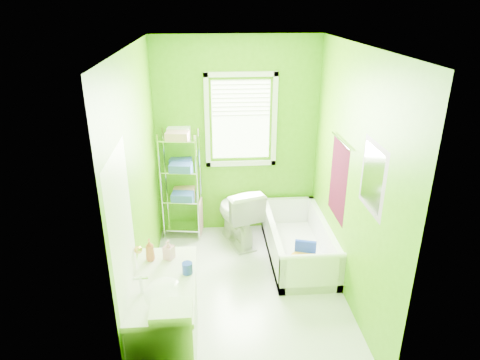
{
  "coord_description": "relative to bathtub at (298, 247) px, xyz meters",
  "views": [
    {
      "loc": [
        -0.38,
        -3.86,
        2.98
      ],
      "look_at": [
        -0.05,
        0.25,
        1.23
      ],
      "focal_mm": 32.0,
      "sensor_mm": 36.0,
      "label": 1
    }
  ],
  "objects": [
    {
      "name": "toilet",
      "position": [
        -0.72,
        0.45,
        0.25
      ],
      "size": [
        0.68,
        0.9,
        0.81
      ],
      "primitive_type": "imported",
      "rotation": [
        0.0,
        0.0,
        3.45
      ],
      "color": "white",
      "rests_on": "ground"
    },
    {
      "name": "wire_shelf_unit",
      "position": [
        -1.42,
        0.68,
        0.75
      ],
      "size": [
        0.53,
        0.43,
        1.49
      ],
      "color": "silver",
      "rests_on": "ground"
    },
    {
      "name": "ground",
      "position": [
        -0.7,
        -0.61,
        -0.16
      ],
      "size": [
        2.9,
        2.9,
        0.0
      ],
      "primitive_type": "plane",
      "color": "silver",
      "rests_on": "ground"
    },
    {
      "name": "room_envelope",
      "position": [
        -0.7,
        -0.61,
        1.39
      ],
      "size": [
        2.14,
        2.94,
        2.62
      ],
      "color": "#468F06",
      "rests_on": "ground"
    },
    {
      "name": "vanity",
      "position": [
        -1.48,
        -1.48,
        0.27
      ],
      "size": [
        0.55,
        1.08,
        1.02
      ],
      "color": "white",
      "rests_on": "ground"
    },
    {
      "name": "window",
      "position": [
        -0.65,
        0.82,
        1.46
      ],
      "size": [
        0.92,
        0.05,
        1.22
      ],
      "color": "white",
      "rests_on": "ground"
    },
    {
      "name": "right_wall_decor",
      "position": [
        0.34,
        -0.63,
        1.16
      ],
      "size": [
        0.04,
        1.48,
        1.17
      ],
      "color": "#3E0717",
      "rests_on": "ground"
    },
    {
      "name": "door",
      "position": [
        -1.73,
        -1.6,
        0.84
      ],
      "size": [
        0.09,
        0.8,
        2.0
      ],
      "color": "white",
      "rests_on": "ground"
    },
    {
      "name": "bathtub",
      "position": [
        0.0,
        0.0,
        0.0
      ],
      "size": [
        0.71,
        1.52,
        0.49
      ],
      "color": "white",
      "rests_on": "ground"
    }
  ]
}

